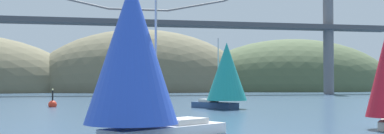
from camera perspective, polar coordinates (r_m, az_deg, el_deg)
headland_center at (r=161.53m, az=-5.96°, el=-2.93°), size 74.61×44.00×41.70m
headland_right at (r=175.81m, az=12.19°, el=-2.80°), size 76.68×44.00×37.24m
suspension_bridge at (r=122.21m, az=-6.38°, el=5.60°), size 140.29×6.00×39.83m
sailboat_blue_spinnaker at (r=27.18m, az=-6.93°, el=1.29°), size 10.01×8.61×10.86m
sailboat_teal_sail at (r=58.02m, az=4.07°, el=-0.76°), size 6.91×8.34×8.69m
channel_buoy at (r=65.15m, az=-16.29°, el=-4.28°), size 1.10×1.10×2.64m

